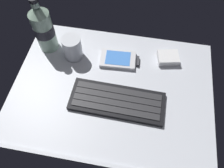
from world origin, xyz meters
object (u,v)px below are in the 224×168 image
at_px(keyboard, 117,101).
at_px(handheld_device, 120,59).
at_px(water_bottle, 43,28).
at_px(juice_cup, 73,48).
at_px(charger_block, 168,58).

xyz_separation_m(keyboard, handheld_device, (-0.02, 0.16, -0.00)).
bearing_deg(water_bottle, handheld_device, -4.40).
bearing_deg(water_bottle, juice_cup, -14.87).
height_order(handheld_device, charger_block, charger_block).
height_order(water_bottle, charger_block, water_bottle).
bearing_deg(handheld_device, juice_cup, -177.83).
distance_m(water_bottle, charger_block, 0.43).
height_order(juice_cup, charger_block, juice_cup).
height_order(keyboard, juice_cup, juice_cup).
distance_m(handheld_device, water_bottle, 0.27).
relative_size(keyboard, juice_cup, 3.44).
relative_size(handheld_device, juice_cup, 1.54).
bearing_deg(handheld_device, keyboard, -83.84).
relative_size(keyboard, handheld_device, 2.23).
xyz_separation_m(handheld_device, charger_block, (0.16, 0.03, 0.00)).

